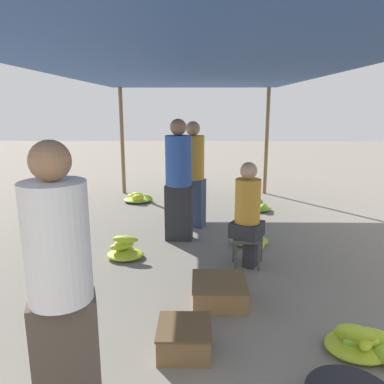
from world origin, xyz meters
name	(u,v)px	position (x,y,z in m)	size (l,w,h in m)	color
canopy_post_back_left	(122,142)	(-1.58, 7.13, 1.15)	(0.08, 0.08, 2.30)	olive
canopy_post_back_right	(267,142)	(1.58, 7.13, 1.15)	(0.08, 0.08, 2.30)	olive
canopy_tarp	(192,71)	(0.00, 3.71, 2.32)	(3.55, 7.23, 0.04)	#33569E
vendor_foreground	(60,284)	(-0.72, 0.92, 0.90)	(0.46, 0.46, 1.74)	#4C4238
stool	(246,242)	(0.66, 3.21, 0.31)	(0.34, 0.34, 0.38)	#4C4C4C
vendor_seated	(248,214)	(0.68, 3.22, 0.66)	(0.46, 0.46, 1.28)	#2D2D33
banana_pile_left_0	(124,249)	(-0.87, 3.45, 0.11)	(0.47, 0.48, 0.30)	#AECA2D
banana_pile_left_1	(138,198)	(-1.13, 6.33, 0.07)	(0.64, 0.50, 0.19)	#9FC430
banana_pile_right_0	(257,207)	(1.19, 5.70, 0.07)	(0.53, 0.45, 0.24)	#8CBC33
banana_pile_right_1	(361,343)	(1.36, 1.55, 0.09)	(0.52, 0.50, 0.26)	#C5D329
banana_pile_right_2	(251,239)	(0.83, 3.93, 0.08)	(0.53, 0.54, 0.26)	#CED727
crate_near	(184,338)	(-0.03, 1.56, 0.11)	(0.43, 0.43, 0.23)	brown
crate_mid	(219,291)	(0.29, 2.33, 0.12)	(0.54, 0.54, 0.23)	olive
shopper_walking_mid	(193,173)	(0.00, 4.77, 0.88)	(0.47, 0.47, 1.69)	#384766
shopper_walking_far	(179,179)	(-0.20, 4.14, 0.90)	(0.40, 0.40, 1.74)	#2D2D33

